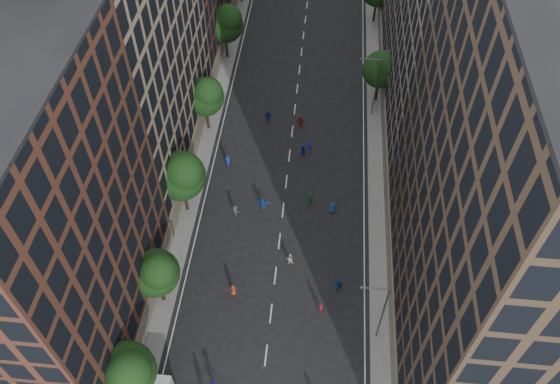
% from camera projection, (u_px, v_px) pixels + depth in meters
% --- Properties ---
extents(ground, '(240.00, 240.00, 0.00)m').
position_uv_depth(ground, '(292.00, 134.00, 72.57)').
color(ground, black).
rests_on(ground, ground).
extents(sidewalk_left, '(4.00, 105.00, 0.15)m').
position_uv_depth(sidewalk_left, '(213.00, 92.00, 78.09)').
color(sidewalk_left, slate).
rests_on(sidewalk_left, ground).
extents(sidewalk_right, '(4.00, 105.00, 0.15)m').
position_uv_depth(sidewalk_right, '(381.00, 102.00, 76.61)').
color(sidewalk_right, slate).
rests_on(sidewalk_right, ground).
extents(bldg_left_a, '(14.00, 22.00, 30.00)m').
position_uv_depth(bldg_left_a, '(29.00, 232.00, 43.61)').
color(bldg_left_a, '#512C1F').
rests_on(bldg_left_a, ground).
extents(bldg_left_b, '(14.00, 26.00, 34.00)m').
position_uv_depth(bldg_left_b, '(112.00, 38.00, 57.56)').
color(bldg_left_b, '#967F62').
rests_on(bldg_left_b, ground).
extents(bldg_right_a, '(14.00, 30.00, 36.00)m').
position_uv_depth(bldg_right_a, '(517.00, 204.00, 41.57)').
color(bldg_right_a, '#4A3727').
rests_on(bldg_right_a, ground).
extents(bldg_right_b, '(14.00, 28.00, 33.00)m').
position_uv_depth(bldg_right_b, '(465.00, 14.00, 61.41)').
color(bldg_right_b, '#6E655A').
rests_on(bldg_right_b, ground).
extents(tree_left_0, '(5.20, 5.20, 8.83)m').
position_uv_depth(tree_left_0, '(127.00, 372.00, 45.40)').
color(tree_left_0, black).
rests_on(tree_left_0, ground).
extents(tree_left_1, '(4.80, 4.80, 8.21)m').
position_uv_depth(tree_left_1, '(156.00, 272.00, 52.16)').
color(tree_left_1, black).
rests_on(tree_left_1, ground).
extents(tree_left_2, '(5.60, 5.60, 9.45)m').
position_uv_depth(tree_left_2, '(182.00, 174.00, 59.27)').
color(tree_left_2, black).
rests_on(tree_left_2, ground).
extents(tree_left_3, '(5.00, 5.00, 8.58)m').
position_uv_depth(tree_left_3, '(206.00, 95.00, 68.72)').
color(tree_left_3, black).
rests_on(tree_left_3, ground).
extents(tree_left_4, '(5.40, 5.40, 9.08)m').
position_uv_depth(tree_left_4, '(226.00, 23.00, 78.82)').
color(tree_left_4, black).
rests_on(tree_left_4, ground).
extents(tree_right_a, '(5.00, 5.00, 8.39)m').
position_uv_depth(tree_right_a, '(382.00, 68.00, 72.64)').
color(tree_right_a, black).
rests_on(tree_right_a, ground).
extents(streetlamp_near, '(2.64, 0.22, 9.06)m').
position_uv_depth(streetlamp_near, '(381.00, 311.00, 49.94)').
color(streetlamp_near, '#595B60').
rests_on(streetlamp_near, ground).
extents(streetlamp_far, '(2.64, 0.22, 9.06)m').
position_uv_depth(streetlamp_far, '(375.00, 84.00, 71.22)').
color(streetlamp_far, '#595B60').
rests_on(streetlamp_far, ground).
extents(skater_5, '(1.53, 1.00, 1.58)m').
position_uv_depth(skater_5, '(339.00, 285.00, 56.74)').
color(skater_5, navy).
rests_on(skater_5, ground).
extents(skater_6, '(0.88, 0.69, 1.60)m').
position_uv_depth(skater_6, '(233.00, 290.00, 56.32)').
color(skater_6, '#9D361A').
rests_on(skater_6, ground).
extents(skater_7, '(0.64, 0.50, 1.57)m').
position_uv_depth(skater_7, '(321.00, 308.00, 55.01)').
color(skater_7, maroon).
rests_on(skater_7, ground).
extents(skater_8, '(0.75, 0.60, 1.49)m').
position_uv_depth(skater_8, '(290.00, 259.00, 58.87)').
color(skater_8, silver).
rests_on(skater_8, ground).
extents(skater_9, '(1.16, 0.82, 1.63)m').
position_uv_depth(skater_9, '(236.00, 211.00, 63.04)').
color(skater_9, '#3F4044').
rests_on(skater_9, ground).
extents(skater_10, '(1.20, 0.87, 1.89)m').
position_uv_depth(skater_10, '(310.00, 200.00, 63.98)').
color(skater_10, '#237440').
rests_on(skater_10, ground).
extents(skater_11, '(1.60, 0.56, 1.70)m').
position_uv_depth(skater_11, '(263.00, 204.00, 63.73)').
color(skater_11, blue).
rests_on(skater_11, ground).
extents(skater_12, '(0.88, 0.72, 1.55)m').
position_uv_depth(skater_12, '(332.00, 208.00, 63.43)').
color(skater_12, '#1449A8').
rests_on(skater_12, ground).
extents(skater_13, '(0.77, 0.57, 1.94)m').
position_uv_depth(skater_13, '(228.00, 162.00, 67.95)').
color(skater_13, '#152DB2').
rests_on(skater_13, ground).
extents(skater_14, '(1.01, 0.89, 1.76)m').
position_uv_depth(skater_14, '(302.00, 151.00, 69.25)').
color(skater_14, '#1714A7').
rests_on(skater_14, ground).
extents(skater_15, '(1.04, 0.69, 1.50)m').
position_uv_depth(skater_15, '(309.00, 147.00, 69.92)').
color(skater_15, '#121993').
rests_on(skater_15, ground).
extents(skater_16, '(1.10, 0.46, 1.88)m').
position_uv_depth(skater_16, '(268.00, 117.00, 73.33)').
color(skater_16, '#1523AD').
rests_on(skater_16, ground).
extents(skater_17, '(1.57, 0.88, 1.61)m').
position_uv_depth(skater_17, '(301.00, 122.00, 72.85)').
color(skater_17, '#AB1D1C').
rests_on(skater_17, ground).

